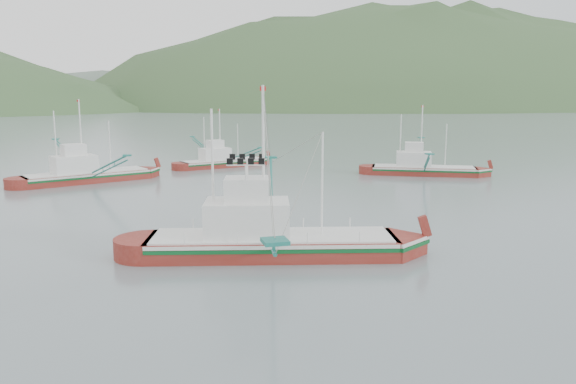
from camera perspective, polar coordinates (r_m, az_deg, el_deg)
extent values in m
plane|color=slate|center=(38.50, 2.35, -6.18)|extent=(1200.00, 1200.00, 0.00)
cube|color=maroon|center=(37.78, -1.60, -6.14)|extent=(17.09, 8.03, 2.20)
cube|color=silver|center=(37.53, -1.61, -4.77)|extent=(16.79, 8.04, 0.24)
cube|color=#0B5121|center=(37.60, -1.61, -5.18)|extent=(16.80, 8.06, 0.24)
cube|color=silver|center=(37.48, -1.61, -4.44)|extent=(16.24, 7.63, 0.13)
cube|color=silver|center=(37.23, -4.17, -2.73)|extent=(6.16, 4.68, 2.42)
cube|color=silver|center=(36.85, -4.21, 0.28)|extent=(3.34, 3.01, 1.54)
cylinder|color=white|center=(36.58, -2.51, 3.01)|extent=(0.18, 0.18, 9.92)
cylinder|color=white|center=(36.85, -7.65, 1.82)|extent=(0.15, 0.15, 8.43)
cylinder|color=white|center=(36.95, 3.49, 0.75)|extent=(0.13, 0.13, 6.94)
cube|color=maroon|center=(73.41, -19.67, 1.12)|extent=(15.28, 9.20, 1.98)
cube|color=silver|center=(73.30, -19.71, 1.77)|extent=(15.03, 9.16, 0.22)
cube|color=#0B5121|center=(73.33, -19.69, 1.57)|extent=(15.04, 9.18, 0.22)
cube|color=silver|center=(73.27, -19.71, 1.92)|extent=(14.51, 8.74, 0.12)
cube|color=silver|center=(72.72, -20.88, 2.62)|extent=(5.78, 4.78, 2.18)
cube|color=silver|center=(72.54, -20.96, 4.02)|extent=(3.20, 2.98, 1.39)
cylinder|color=white|center=(72.69, -20.29, 5.33)|extent=(0.16, 0.16, 8.92)
cylinder|color=white|center=(71.95, -22.53, 4.61)|extent=(0.14, 0.14, 7.58)
cylinder|color=white|center=(73.86, -17.65, 4.49)|extent=(0.12, 0.12, 6.24)
cube|color=maroon|center=(77.48, 13.60, 1.84)|extent=(13.86, 9.29, 1.82)
cube|color=silver|center=(77.38, 13.62, 2.40)|extent=(13.64, 9.23, 0.20)
cube|color=#0B5121|center=(77.41, 13.62, 2.24)|extent=(13.65, 9.25, 0.20)
cube|color=silver|center=(77.35, 13.63, 2.54)|extent=(13.16, 8.82, 0.11)
cube|color=silver|center=(77.19, 12.64, 3.28)|extent=(5.37, 4.62, 2.00)
cube|color=silver|center=(77.03, 12.69, 4.49)|extent=(3.01, 2.84, 1.27)
cylinder|color=white|center=(76.94, 13.41, 5.54)|extent=(0.15, 0.15, 8.19)
cylinder|color=white|center=(76.92, 11.35, 5.16)|extent=(0.13, 0.13, 6.96)
cylinder|color=white|center=(77.23, 15.74, 4.54)|extent=(0.11, 0.11, 5.73)
cube|color=maroon|center=(84.41, -6.61, 2.68)|extent=(13.06, 6.97, 1.68)
cube|color=silver|center=(84.32, -6.62, 3.16)|extent=(12.84, 6.96, 0.19)
cube|color=#0B5121|center=(84.35, -6.62, 3.02)|extent=(12.85, 6.98, 0.19)
cube|color=silver|center=(84.30, -6.62, 3.28)|extent=(12.41, 6.62, 0.10)
cube|color=silver|center=(83.67, -7.41, 3.82)|extent=(4.82, 3.83, 1.85)
cube|color=silver|center=(83.52, -7.44, 4.85)|extent=(2.64, 2.42, 1.18)
cylinder|color=white|center=(83.78, -6.93, 5.80)|extent=(0.13, 0.13, 7.58)
cylinder|color=white|center=(82.76, -8.51, 5.32)|extent=(0.12, 0.12, 6.44)
cylinder|color=white|center=(85.17, -5.12, 5.13)|extent=(0.10, 0.10, 5.31)
ellipsoid|color=#35532B|center=(528.85, 13.36, 8.46)|extent=(684.00, 432.00, 306.00)
ellipsoid|color=slate|center=(596.79, -11.32, 8.66)|extent=(960.00, 400.00, 240.00)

